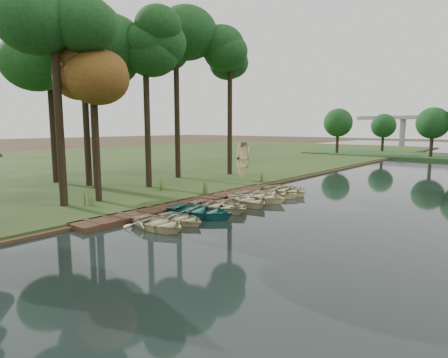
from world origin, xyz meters
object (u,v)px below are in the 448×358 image
Objects in this scene: rowboat_2 at (201,210)px; stored_rowboat at (243,176)px; boardwalk at (193,203)px; rowboat_1 at (181,217)px; rowboat_0 at (158,221)px.

stored_rowboat reaches higher than rowboat_2.
rowboat_2 is at bearing -38.37° from boardwalk.
rowboat_2 is 12.93m from stored_rowboat.
stored_rowboat is at bearing 108.22° from boardwalk.
stored_rowboat reaches higher than boardwalk.
boardwalk is 9.94m from stored_rowboat.
boardwalk is 4.68m from rowboat_1.
rowboat_0 reaches higher than rowboat_1.
rowboat_0 is at bearing -178.02° from rowboat_1.
stored_rowboat is (-5.92, 13.16, 0.28)m from rowboat_1.
boardwalk is at bearing -163.94° from stored_rowboat.
boardwalk is 4.10× the size of rowboat_2.
rowboat_1 is 14.44m from stored_rowboat.
rowboat_1 is 1.61m from rowboat_2.
stored_rowboat reaches higher than rowboat_0.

